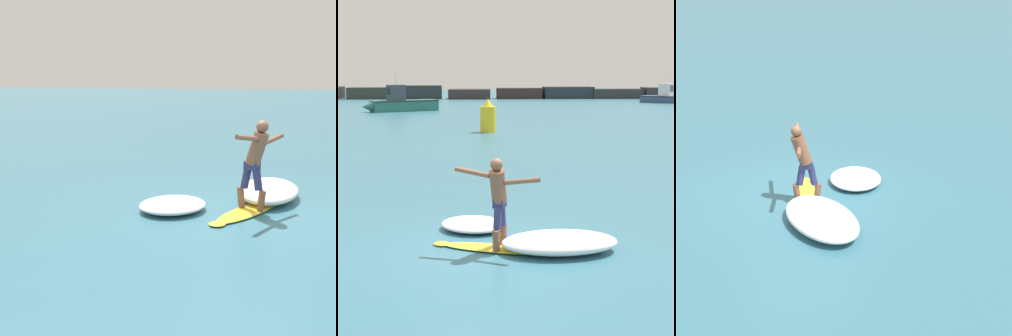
{
  "view_description": "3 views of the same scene",
  "coord_description": "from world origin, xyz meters",
  "views": [
    {
      "loc": [
        -8.31,
        -1.78,
        2.52
      ],
      "look_at": [
        0.4,
        1.81,
        0.71
      ],
      "focal_mm": 50.0,
      "sensor_mm": 36.0,
      "label": 1
    },
    {
      "loc": [
        0.05,
        -9.99,
        3.27
      ],
      "look_at": [
        0.5,
        1.94,
        1.23
      ],
      "focal_mm": 60.0,
      "sensor_mm": 36.0,
      "label": 2
    },
    {
      "loc": [
        10.63,
        -3.8,
        5.39
      ],
      "look_at": [
        0.29,
        0.94,
        0.66
      ],
      "focal_mm": 60.0,
      "sensor_mm": 36.0,
      "label": 3
    }
  ],
  "objects": [
    {
      "name": "ground_plane",
      "position": [
        0.0,
        0.0,
        0.0
      ],
      "size": [
        200.0,
        200.0,
        0.0
      ],
      "primitive_type": "plane",
      "color": "#366E82"
    },
    {
      "name": "surfer",
      "position": [
        0.29,
        -0.02,
        1.06
      ],
      "size": [
        1.55,
        0.78,
        1.71
      ],
      "color": "brown",
      "rests_on": "surfboard"
    },
    {
      "name": "wave_foam_at_nose",
      "position": [
        -0.2,
        1.47,
        0.12
      ],
      "size": [
        1.73,
        1.64,
        0.23
      ],
      "color": "white",
      "rests_on": "ground"
    },
    {
      "name": "wave_foam_at_tail",
      "position": [
        1.42,
        -0.07,
        0.18
      ],
      "size": [
        2.24,
        1.38,
        0.36
      ],
      "color": "white",
      "rests_on": "ground"
    },
    {
      "name": "surfboard",
      "position": [
        0.28,
        0.07,
        0.03
      ],
      "size": [
        2.46,
        1.2,
        0.19
      ],
      "color": "yellow",
      "rests_on": "ground"
    }
  ]
}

